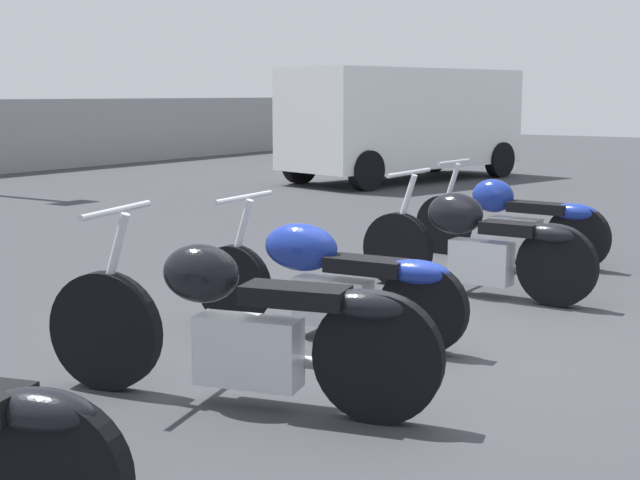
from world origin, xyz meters
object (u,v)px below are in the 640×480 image
Objects in this scene: motorcycle_slot_1 at (243,326)px; motorcycle_slot_4 at (513,220)px; motorcycle_slot_2 at (328,279)px; motorcycle_slot_3 at (477,243)px; parked_van at (404,119)px.

motorcycle_slot_1 is 4.74m from motorcycle_slot_4.
motorcycle_slot_4 reaches higher than motorcycle_slot_2.
motorcycle_slot_2 is 1.00× the size of motorcycle_slot_3.
motorcycle_slot_4 is at bearing -10.22° from motorcycle_slot_1.
motorcycle_slot_1 is at bearing -179.60° from motorcycle_slot_3.
motorcycle_slot_1 is 0.42× the size of parked_van.
parked_van reaches higher than motorcycle_slot_2.
motorcycle_slot_2 is at bearing -176.22° from motorcycle_slot_4.
motorcycle_slot_1 is at bearing 128.74° from parked_van.
motorcycle_slot_2 is at bearing 130.00° from parked_van.
parked_van reaches higher than motorcycle_slot_4.
motorcycle_slot_1 is at bearing -172.16° from motorcycle_slot_4.
motorcycle_slot_1 reaches higher than motorcycle_slot_4.
motorcycle_slot_1 is 3.13m from motorcycle_slot_3.
motorcycle_slot_3 is (3.13, 0.05, 0.00)m from motorcycle_slot_1.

